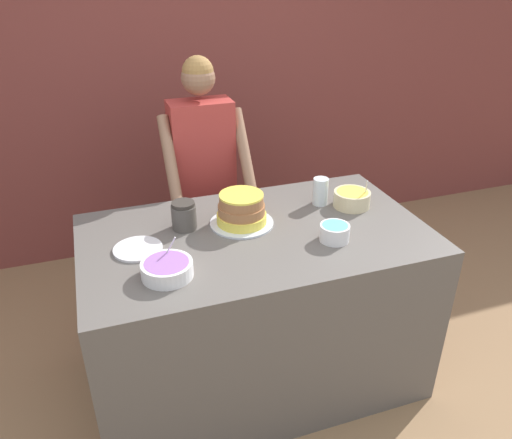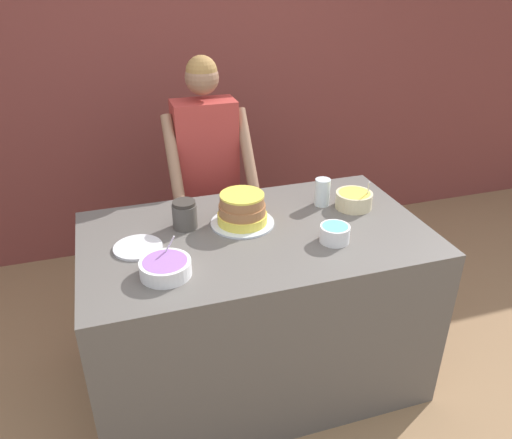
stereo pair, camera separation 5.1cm
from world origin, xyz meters
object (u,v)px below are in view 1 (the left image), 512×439
cake (241,211)px  frosting_bowl_blue (335,232)px  frosting_bowl_purple (167,269)px  frosting_bowl_yellow (352,198)px  drinking_glass (320,191)px  ceramic_plate (138,249)px  stoneware_jar (184,216)px  person_baker (203,164)px

cake → frosting_bowl_blue: bearing=-39.0°
cake → frosting_bowl_purple: size_ratio=1.47×
frosting_bowl_yellow → drinking_glass: 0.16m
frosting_bowl_yellow → frosting_bowl_blue: 0.37m
frosting_bowl_purple → ceramic_plate: bearing=110.0°
frosting_bowl_yellow → ceramic_plate: frosting_bowl_yellow is taller
frosting_bowl_purple → drinking_glass: (0.87, 0.40, 0.03)m
frosting_bowl_blue → frosting_bowl_yellow: bearing=49.5°
drinking_glass → ceramic_plate: drinking_glass is taller
ceramic_plate → stoneware_jar: bearing=29.2°
frosting_bowl_yellow → person_baker: bearing=132.5°
frosting_bowl_yellow → frosting_bowl_blue: (-0.24, -0.28, -0.00)m
stoneware_jar → ceramic_plate: bearing=-150.8°
cake → drinking_glass: cake is taller
drinking_glass → stoneware_jar: bearing=-177.7°
frosting_bowl_purple → stoneware_jar: bearing=68.4°
frosting_bowl_blue → ceramic_plate: (-0.86, 0.20, -0.04)m
ceramic_plate → cake: bearing=9.4°
stoneware_jar → frosting_bowl_blue: bearing=-28.3°
frosting_bowl_blue → frosting_bowl_purple: size_ratio=0.65×
person_baker → ceramic_plate: person_baker is taller
person_baker → frosting_bowl_yellow: person_baker is taller
cake → stoneware_jar: cake is taller
ceramic_plate → frosting_bowl_purple: bearing=-70.0°
drinking_glass → stoneware_jar: 0.72m
frosting_bowl_purple → stoneware_jar: frosting_bowl_purple is taller
person_baker → drinking_glass: size_ratio=11.00×
cake → drinking_glass: 0.46m
person_baker → cake: (0.02, -0.67, 0.01)m
cake → frosting_bowl_purple: cake is taller
drinking_glass → stoneware_jar: (-0.72, -0.03, -0.00)m
person_baker → cake: person_baker is taller
frosting_bowl_purple → frosting_bowl_yellow: bearing=17.8°
frosting_bowl_purple → person_baker: bearing=68.6°
person_baker → frosting_bowl_purple: bearing=-111.4°
person_baker → cake: bearing=-87.9°
person_baker → frosting_bowl_purple: 1.07m
cake → stoneware_jar: 0.27m
person_baker → frosting_bowl_yellow: bearing=-47.5°
person_baker → stoneware_jar: (-0.24, -0.63, 0.01)m
frosting_bowl_yellow → frosting_bowl_blue: bearing=-130.5°
person_baker → frosting_bowl_blue: (0.38, -0.96, -0.02)m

